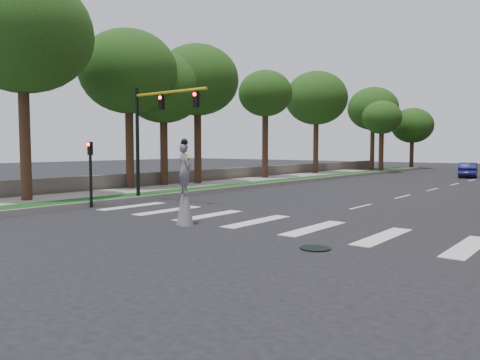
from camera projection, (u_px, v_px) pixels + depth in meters
ground_plane at (270, 229)px, 17.01m from camera, size 160.00×160.00×0.00m
grass_median at (292, 181)px, 39.76m from camera, size 2.00×60.00×0.25m
median_curb at (303, 181)px, 39.11m from camera, size 0.20×60.00×0.28m
sidewalk_left at (183, 187)px, 33.79m from camera, size 4.00×60.00×0.18m
stone_wall at (254, 172)px, 44.70m from camera, size 0.50×56.00×1.10m
manhole at (315, 248)px, 13.58m from camera, size 0.90×0.90×0.04m
traffic_signal at (152, 125)px, 25.11m from camera, size 5.30×0.23×6.20m
secondary_signal at (90, 168)px, 22.84m from camera, size 0.25×0.21×3.23m
stilt_performer at (185, 189)px, 17.68m from camera, size 0.82×0.67×3.28m
car_mid at (468, 170)px, 45.90m from camera, size 2.30×4.66×1.47m
tree_0 at (22, 33)px, 24.06m from camera, size 7.25×7.25×11.93m
tree_1 at (128, 72)px, 31.60m from camera, size 6.66×6.66×10.90m
tree_2 at (197, 81)px, 35.78m from camera, size 6.38×6.38×10.82m
tree_3 at (265, 94)px, 42.59m from camera, size 4.94×4.94×9.97m
tree_4 at (316, 98)px, 50.32m from camera, size 6.75×6.75×11.12m
tree_5 at (373, 109)px, 61.27m from camera, size 6.60×6.60×10.84m
tree_6 at (382, 118)px, 54.08m from camera, size 4.53×4.53×8.35m
tree_7 at (412, 126)px, 65.10m from camera, size 5.73×5.73×8.44m
tree_8 at (163, 88)px, 34.13m from camera, size 6.04×6.04×9.86m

